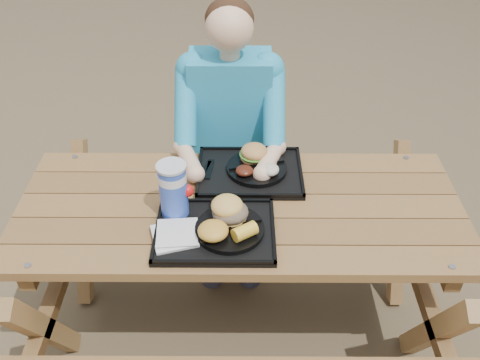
{
  "coord_description": "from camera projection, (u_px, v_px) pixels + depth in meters",
  "views": [
    {
      "loc": [
        0.01,
        -1.65,
        2.14
      ],
      "look_at": [
        0.0,
        0.0,
        0.88
      ],
      "focal_mm": 40.0,
      "sensor_mm": 36.0,
      "label": 1
    }
  ],
  "objects": [
    {
      "name": "napkin_stack",
      "position": [
        174.0,
        235.0,
        1.97
      ],
      "size": [
        0.19,
        0.19,
        0.02
      ],
      "primitive_type": "cube",
      "rotation": [
        0.0,
        0.0,
        0.29
      ],
      "color": "silver",
      "rests_on": "tray_near"
    },
    {
      "name": "soda_cup",
      "position": [
        173.0,
        191.0,
        2.02
      ],
      "size": [
        0.11,
        0.11,
        0.22
      ],
      "primitive_type": "cylinder",
      "color": "#183DB6",
      "rests_on": "tray_near"
    },
    {
      "name": "condiment_mustard",
      "position": [
        229.0,
        206.0,
        2.1
      ],
      "size": [
        0.05,
        0.05,
        0.03
      ],
      "primitive_type": "cylinder",
      "color": "yellow",
      "rests_on": "tray_near"
    },
    {
      "name": "plate_far",
      "position": [
        257.0,
        168.0,
        2.31
      ],
      "size": [
        0.26,
        0.26,
        0.02
      ],
      "primitive_type": "cylinder",
      "color": "black",
      "rests_on": "tray_far"
    },
    {
      "name": "ground",
      "position": [
        240.0,
        323.0,
        2.61
      ],
      "size": [
        60.0,
        60.0,
        0.0
      ],
      "primitive_type": "plane",
      "color": "#999999",
      "rests_on": "ground"
    },
    {
      "name": "condiment_bbq",
      "position": [
        218.0,
        205.0,
        2.1
      ],
      "size": [
        0.06,
        0.06,
        0.03
      ],
      "primitive_type": "cylinder",
      "color": "#340507",
      "rests_on": "tray_near"
    },
    {
      "name": "picnic_table",
      "position": [
        240.0,
        270.0,
        2.38
      ],
      "size": [
        1.8,
        1.49,
        0.75
      ],
      "primitive_type": null,
      "color": "#999999",
      "rests_on": "ground"
    },
    {
      "name": "plate_near",
      "position": [
        230.0,
        229.0,
        2.0
      ],
      "size": [
        0.26,
        0.26,
        0.02
      ],
      "primitive_type": "cylinder",
      "color": "black",
      "rests_on": "tray_near"
    },
    {
      "name": "baked_beans",
      "position": [
        244.0,
        171.0,
        2.25
      ],
      "size": [
        0.08,
        0.08,
        0.03
      ],
      "primitive_type": "ellipsoid",
      "color": "#4A1B0E",
      "rests_on": "plate_far"
    },
    {
      "name": "mac_cheese",
      "position": [
        213.0,
        231.0,
        1.93
      ],
      "size": [
        0.11,
        0.11,
        0.06
      ],
      "primitive_type": "ellipsoid",
      "color": "gold",
      "rests_on": "plate_near"
    },
    {
      "name": "corn_cob",
      "position": [
        245.0,
        232.0,
        1.93
      ],
      "size": [
        0.12,
        0.12,
        0.05
      ],
      "primitive_type": null,
      "rotation": [
        0.0,
        0.0,
        0.58
      ],
      "color": "yellow",
      "rests_on": "plate_near"
    },
    {
      "name": "diner",
      "position": [
        231.0,
        149.0,
        2.67
      ],
      "size": [
        0.48,
        0.84,
        1.28
      ],
      "primitive_type": null,
      "color": "#1996B0",
      "rests_on": "ground"
    },
    {
      "name": "tray_far",
      "position": [
        250.0,
        173.0,
        2.31
      ],
      "size": [
        0.45,
        0.35,
        0.02
      ],
      "primitive_type": "cube",
      "color": "black",
      "rests_on": "picnic_table"
    },
    {
      "name": "sandwich",
      "position": [
        230.0,
        204.0,
        1.99
      ],
      "size": [
        0.13,
        0.13,
        0.13
      ],
      "primitive_type": null,
      "color": "gold",
      "rests_on": "plate_near"
    },
    {
      "name": "burger",
      "position": [
        254.0,
        149.0,
        2.31
      ],
      "size": [
        0.12,
        0.12,
        0.11
      ],
      "primitive_type": null,
      "color": "#BF8343",
      "rests_on": "plate_far"
    },
    {
      "name": "tray_near",
      "position": [
        215.0,
        232.0,
        2.02
      ],
      "size": [
        0.45,
        0.35,
        0.02
      ],
      "primitive_type": "cube",
      "color": "black",
      "rests_on": "picnic_table"
    },
    {
      "name": "cutlery_far",
      "position": [
        209.0,
        169.0,
        2.31
      ],
      "size": [
        0.04,
        0.14,
        0.01
      ],
      "primitive_type": "cube",
      "rotation": [
        0.0,
        0.0,
        -0.09
      ],
      "color": "black",
      "rests_on": "tray_far"
    },
    {
      "name": "potato_salad",
      "position": [
        269.0,
        169.0,
        2.24
      ],
      "size": [
        0.08,
        0.08,
        0.05
      ],
      "primitive_type": "ellipsoid",
      "color": "beige",
      "rests_on": "plate_far"
    }
  ]
}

